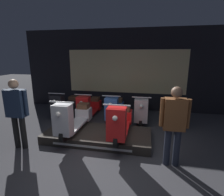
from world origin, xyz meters
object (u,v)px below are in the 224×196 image
scooter_backrow_4 (170,112)px  person_left_browsing (17,109)px  scooter_display_left (74,118)px  scooter_backrow_1 (89,107)px  scooter_backrow_0 (66,106)px  scooter_backrow_3 (142,110)px  person_right_browsing (174,121)px  scooter_backrow_2 (115,108)px  scooter_display_right (121,121)px

scooter_backrow_4 → person_left_browsing: person_left_browsing is taller
scooter_display_left → scooter_backrow_1: bearing=95.2°
scooter_backrow_0 → scooter_backrow_3: bearing=0.0°
scooter_backrow_4 → person_right_browsing: size_ratio=1.08×
scooter_backrow_1 → person_left_browsing: bearing=-111.0°
person_right_browsing → scooter_backrow_0: bearing=145.2°
person_right_browsing → scooter_backrow_2: bearing=123.8°
scooter_backrow_0 → scooter_backrow_3: (2.79, 0.00, 0.00)m
person_left_browsing → person_right_browsing: (3.48, -0.00, -0.04)m
scooter_backrow_1 → scooter_backrow_4: (2.79, 0.00, 0.00)m
scooter_backrow_4 → person_left_browsing: 4.48m
scooter_backrow_2 → scooter_backrow_0: bearing=180.0°
scooter_backrow_3 → scooter_backrow_4: 0.93m
scooter_backrow_3 → person_right_browsing: person_right_browsing is taller
scooter_backrow_4 → person_right_browsing: person_right_browsing is taller
scooter_backrow_0 → scooter_backrow_1: same height
scooter_backrow_3 → person_left_browsing: bearing=-139.0°
scooter_display_left → scooter_backrow_4: 3.16m
scooter_backrow_2 → person_left_browsing: size_ratio=1.05×
scooter_backrow_3 → scooter_backrow_4: (0.93, 0.00, 0.00)m
scooter_display_right → scooter_backrow_4: 2.23m
scooter_backrow_1 → scooter_backrow_3: (1.86, 0.00, 0.00)m
scooter_display_right → person_left_browsing: person_left_browsing is taller
person_left_browsing → person_right_browsing: size_ratio=1.03×
scooter_display_left → scooter_backrow_4: scooter_display_left is taller
scooter_display_right → scooter_backrow_0: size_ratio=1.00×
scooter_backrow_1 → person_left_browsing: person_left_browsing is taller
scooter_backrow_3 → scooter_display_right: bearing=-104.8°
person_right_browsing → scooter_display_right: bearing=149.1°
scooter_display_right → scooter_backrow_2: scooter_display_right is taller
scooter_backrow_0 → scooter_backrow_2: 1.86m
scooter_backrow_3 → person_left_browsing: size_ratio=1.05×
scooter_display_left → scooter_backrow_1: scooter_display_left is taller
scooter_backrow_0 → person_right_browsing: (3.48, -2.42, 0.58)m
scooter_backrow_3 → person_right_browsing: (0.69, -2.42, 0.58)m
scooter_backrow_2 → scooter_backrow_3: same height
scooter_display_right → scooter_backrow_4: scooter_display_right is taller
scooter_backrow_1 → scooter_backrow_3: size_ratio=1.00×
scooter_backrow_0 → person_left_browsing: size_ratio=1.05×
scooter_backrow_1 → scooter_backrow_2: bearing=0.0°
scooter_display_left → scooter_backrow_0: (-1.09, 1.73, -0.22)m
scooter_backrow_1 → person_right_browsing: (2.55, -2.42, 0.58)m
scooter_backrow_3 → person_right_browsing: bearing=-74.1°
person_left_browsing → person_right_browsing: 3.48m
person_left_browsing → person_right_browsing: bearing=-0.0°
scooter_display_left → scooter_display_right: 1.24m
scooter_backrow_4 → scooter_display_right: bearing=-128.7°
scooter_backrow_0 → scooter_backrow_4: 3.72m
scooter_backrow_2 → person_left_browsing: 3.11m
scooter_backrow_3 → person_right_browsing: size_ratio=1.08×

